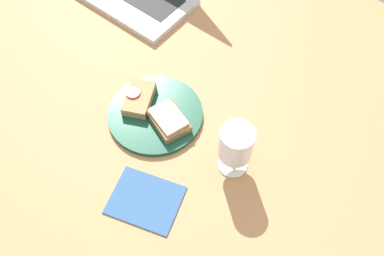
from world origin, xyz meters
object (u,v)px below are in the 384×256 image
Objects in this scene: plate at (154,113)px; sandwich_with_cheese at (169,120)px; sandwich_with_tomato at (139,98)px; wine_glass at (236,145)px; napkin at (145,200)px.

plate is 5.40cm from sandwich_with_cheese.
wine_glass is at bearing 1.32° from sandwich_with_tomato.
sandwich_with_tomato is at bearing -178.68° from wine_glass.
sandwich_with_tomato is at bearing 135.15° from napkin.
sandwich_with_cheese is at bearing 115.46° from napkin.
plate is 1.68× the size of wine_glass.
wine_glass is at bearing 3.02° from sandwich_with_cheese.
napkin is (8.76, -18.40, -2.48)cm from sandwich_with_cheese.
plate is 23.12cm from napkin.
plate is 25.33cm from wine_glass.
plate is at bearing -1.77° from sandwich_with_tomato.
sandwich_with_cheese reaches higher than napkin.
napkin is (18.83, -18.73, -2.42)cm from sandwich_with_tomato.
napkin is at bearing -117.20° from wine_glass.
sandwich_with_cheese is 1.01× the size of sandwich_with_tomato.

